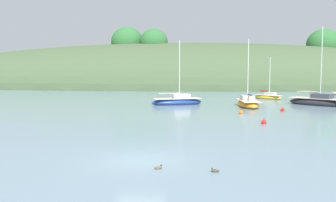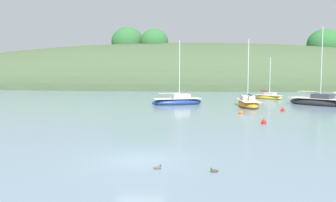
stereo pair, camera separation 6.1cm
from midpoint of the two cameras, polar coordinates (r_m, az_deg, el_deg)
name	(u,v)px [view 2 (the right image)]	position (r m, az deg, el deg)	size (l,w,h in m)	color
ground_plane	(139,160)	(18.84, -4.43, -9.04)	(400.00, 400.00, 0.00)	slate
far_shoreline_hill	(184,87)	(90.62, 2.50, 2.23)	(150.00, 36.00, 25.55)	#425638
sailboat_cream_ketch	(318,102)	(49.72, 22.24, -0.09)	(7.06, 6.64, 9.98)	#232328
sailboat_yellow_far	(268,97)	(57.59, 15.33, 0.64)	(4.43, 4.35, 6.43)	gold
sailboat_teal_outer	(248,103)	(45.22, 12.35, -0.36)	(2.58, 6.63, 8.31)	orange
sailboat_grey_yawl	(177,101)	(46.86, 1.51, -0.06)	(6.96, 4.29, 8.35)	navy
mooring_buoy_outer	(241,113)	(38.03, 11.31, -1.77)	(0.44, 0.44, 0.54)	orange
mooring_buoy_inner	(283,110)	(41.47, 17.39, -1.34)	(0.44, 0.44, 0.54)	red
mooring_buoy_channel	(264,122)	(31.63, 14.69, -3.21)	(0.44, 0.44, 0.54)	red
duck_trailing	(214,171)	(16.74, 7.28, -10.70)	(0.43, 0.21, 0.24)	#473828
duck_lone_left	(158,168)	(17.10, -1.52, -10.31)	(0.41, 0.30, 0.24)	brown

